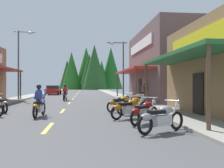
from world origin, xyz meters
name	(u,v)px	position (x,y,z in m)	size (l,w,h in m)	color
ground	(75,97)	(0.00, 30.97, -0.05)	(9.45, 91.95, 0.10)	#4C4C4F
sidewalk_left	(28,96)	(-5.76, 30.97, 0.06)	(2.07, 91.95, 0.12)	gray
sidewalk_right	(120,96)	(5.76, 30.97, 0.06)	(2.07, 91.95, 0.12)	gray
centerline_dashes	(76,95)	(0.00, 34.46, 0.01)	(0.16, 67.52, 0.01)	#E0C64C
storefront_right_far	(183,66)	(11.19, 23.34, 3.46)	(10.64, 13.27, 6.92)	brown
streetlamp_left	(21,56)	(-4.85, 23.84, 4.35)	(2.03, 0.30, 6.77)	#474C51
streetlamp_right	(120,62)	(4.82, 23.74, 3.83)	(2.03, 0.30, 5.85)	#474C51
motorcycle_parked_right_0	(161,117)	(3.77, 6.42, 0.49)	(1.88, 1.19, 1.04)	black
motorcycle_parked_right_1	(145,111)	(3.66, 8.26, 0.49)	(1.52, 1.65, 1.04)	black
motorcycle_parked_right_2	(129,108)	(3.30, 9.81, 0.49)	(1.89, 1.18, 1.04)	black
motorcycle_parked_right_3	(133,105)	(3.77, 11.43, 0.49)	(1.88, 1.20, 1.04)	black
motorcycle_parked_right_4	(122,103)	(3.38, 12.75, 0.49)	(1.89, 1.18, 1.04)	black
motorcycle_parked_right_5	(124,101)	(3.79, 14.38, 0.49)	(1.55, 1.62, 1.04)	black
motorcycle_parked_left_4	(1,104)	(-3.37, 13.12, 0.49)	(1.33, 1.80, 1.04)	black
rider_cruising_lead	(39,103)	(-0.89, 10.93, 0.66)	(0.61, 2.14, 1.57)	black
rider_cruising_trailing	(65,94)	(-0.61, 23.09, 0.66)	(0.60, 2.14, 1.57)	black
pedestrian_strolling	(144,91)	(6.42, 20.35, 0.97)	(0.53, 0.38, 1.68)	maroon
parked_car_curbside	(53,90)	(-3.53, 37.61, 0.69)	(2.15, 4.35, 1.40)	#B21919
treeline_backdrop	(91,70)	(3.18, 79.24, 6.26)	(20.49, 14.50, 13.67)	#216123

